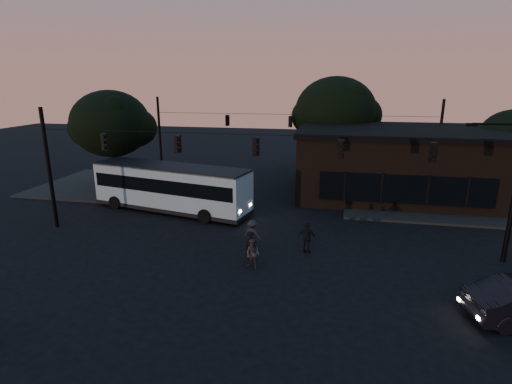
% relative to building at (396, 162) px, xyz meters
% --- Properties ---
extents(ground, '(120.00, 120.00, 0.00)m').
position_rel_building_xyz_m(ground, '(-9.00, -15.97, -2.71)').
color(ground, black).
rests_on(ground, ground).
extents(sidewalk_far_right, '(14.00, 10.00, 0.15)m').
position_rel_building_xyz_m(sidewalk_far_right, '(3.00, -1.97, -2.63)').
color(sidewalk_far_right, black).
rests_on(sidewalk_far_right, ground).
extents(sidewalk_far_left, '(14.00, 10.00, 0.15)m').
position_rel_building_xyz_m(sidewalk_far_left, '(-23.00, -1.97, -2.63)').
color(sidewalk_far_left, black).
rests_on(sidewalk_far_left, ground).
extents(building, '(15.40, 10.41, 5.40)m').
position_rel_building_xyz_m(building, '(0.00, 0.00, 0.00)').
color(building, black).
rests_on(building, ground).
extents(tree_behind, '(7.60, 7.60, 9.43)m').
position_rel_building_xyz_m(tree_behind, '(-5.00, 6.03, 3.48)').
color(tree_behind, black).
rests_on(tree_behind, ground).
extents(tree_left, '(6.40, 6.40, 8.30)m').
position_rel_building_xyz_m(tree_left, '(-23.00, -2.97, 2.86)').
color(tree_left, black).
rests_on(tree_left, ground).
extents(signal_rig_near, '(26.24, 0.30, 7.50)m').
position_rel_building_xyz_m(signal_rig_near, '(-9.00, -11.97, 1.74)').
color(signal_rig_near, black).
rests_on(signal_rig_near, ground).
extents(signal_rig_far, '(26.24, 0.30, 7.50)m').
position_rel_building_xyz_m(signal_rig_far, '(-9.00, 4.03, 1.50)').
color(signal_rig_far, black).
rests_on(signal_rig_far, ground).
extents(bus, '(11.98, 5.12, 3.29)m').
position_rel_building_xyz_m(bus, '(-16.02, -7.50, -0.86)').
color(bus, '#99BCC3').
rests_on(bus, ground).
extents(pedestrian_a, '(0.65, 0.48, 1.62)m').
position_rel_building_xyz_m(pedestrian_a, '(-8.75, -14.52, -1.90)').
color(pedestrian_a, black).
rests_on(pedestrian_a, ground).
extents(pedestrian_b, '(0.90, 0.81, 1.53)m').
position_rel_building_xyz_m(pedestrian_b, '(-8.48, -15.29, -1.94)').
color(pedestrian_b, '#353130').
rests_on(pedestrian_b, ground).
extents(pedestrian_c, '(1.09, 0.66, 1.74)m').
position_rel_building_xyz_m(pedestrian_c, '(-6.02, -12.88, -1.84)').
color(pedestrian_c, black).
rests_on(pedestrian_c, ground).
extents(pedestrian_d, '(1.13, 0.84, 1.57)m').
position_rel_building_xyz_m(pedestrian_d, '(-9.07, -12.69, -1.92)').
color(pedestrian_d, black).
rests_on(pedestrian_d, ground).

